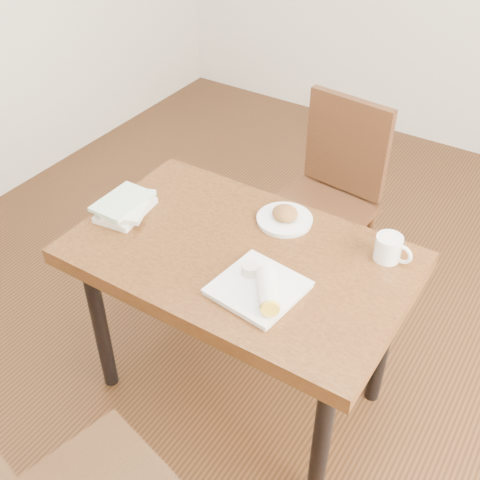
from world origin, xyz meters
The scene contains 7 objects.
ground centered at (0.00, 0.00, -0.01)m, with size 4.00×5.00×0.01m, color #472814.
table centered at (0.00, 0.00, 0.66)m, with size 1.16×0.73×0.75m.
chair_far centered at (-0.02, 0.80, 0.55)m, with size 0.46×0.46×0.95m.
plate_scone centered at (0.05, 0.23, 0.77)m, with size 0.21×0.21×0.07m.
coffee_mug centered at (0.44, 0.24, 0.80)m, with size 0.13×0.09×0.09m.
plate_burrito centered at (0.17, -0.14, 0.78)m, with size 0.29×0.29×0.09m.
book_stack centered at (-0.48, -0.04, 0.78)m, with size 0.21×0.25×0.06m.
Camera 1 is at (0.86, -1.34, 2.07)m, focal length 45.00 mm.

